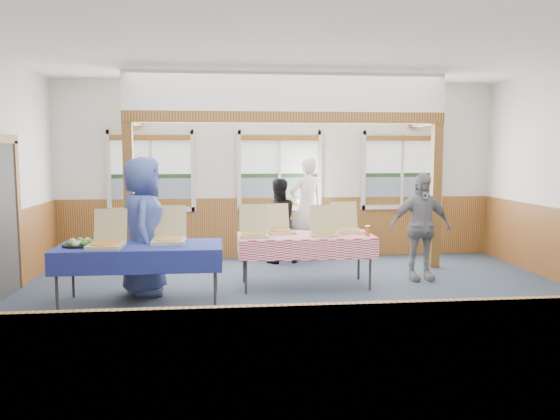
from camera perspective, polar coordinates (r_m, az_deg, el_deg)
The scene contains 26 objects.
floor at distance 6.82m, azimuth 3.00°, elevation -10.51°, with size 8.00×8.00×0.00m, color #283441.
ceiling at distance 6.65m, azimuth 3.16°, elevation 16.94°, with size 8.00×8.00×0.00m, color white.
wall_back at distance 10.01m, azimuth -0.07°, elevation 4.15°, with size 8.00×8.00×0.00m, color silver.
wall_front at distance 3.15m, azimuth 13.11°, elevation -0.58°, with size 8.00×8.00×0.00m, color silver.
wainscot_back at distance 10.08m, azimuth -0.06°, elevation -1.83°, with size 7.98×0.05×1.10m, color brown.
wainscot_front at distance 3.45m, azimuth 12.51°, elevation -18.11°, with size 7.98×0.05×1.10m, color brown.
window_left at distance 9.99m, azimuth -13.32°, elevation 4.43°, with size 1.56×0.10×1.46m.
window_mid at distance 9.97m, azimuth -0.05°, elevation 4.59°, with size 1.56×0.10×1.46m.
window_right at distance 10.46m, azimuth 12.63°, elevation 4.52°, with size 1.56×0.10×1.46m.
post_left at distance 8.91m, azimuth -15.46°, elevation 1.09°, with size 0.15×0.15×2.40m, color #582813.
post_right at distance 9.47m, azimuth 15.94°, elevation 1.36°, with size 0.15×0.15×2.40m, color #582813.
cross_beam at distance 8.83m, azimuth 0.74°, elevation 9.65°, with size 5.15×0.18×0.18m, color #582813.
table_left at distance 7.25m, azimuth -14.38°, elevation -3.96°, with size 2.21×1.28×0.76m.
table_right at distance 7.88m, azimuth 2.67°, elevation -2.99°, with size 1.96×0.91×0.76m.
pizza_box_a at distance 7.20m, azimuth -17.66°, elevation -3.17°, with size 0.45×0.54×0.46m.
pizza_box_b at distance 7.35m, azimuth -11.51°, elevation -2.80°, with size 0.43×0.52×0.47m.
pizza_box_c at distance 7.69m, azimuth -2.75°, elevation -2.30°, with size 0.41×0.50×0.44m.
pizza_box_d at distance 8.01m, azimuth -0.06°, elevation -1.97°, with size 0.45×0.52×0.42m.
pizza_box_e at distance 7.83m, azimuth 4.60°, elevation -2.18°, with size 0.43×0.51×0.42m.
pizza_box_f at distance 8.12m, azimuth 7.05°, elevation -1.89°, with size 0.42×0.51×0.44m.
veggie_tray at distance 7.38m, azimuth -20.17°, elevation -3.31°, with size 0.42×0.42×0.10m.
drink_glass at distance 7.79m, azimuth 9.15°, elevation -2.19°, with size 0.07×0.07×0.15m, color #AA5B1C.
woman_white at distance 9.72m, azimuth 2.75°, elevation 0.13°, with size 0.68×0.45×1.86m, color white.
woman_black at distance 9.54m, azimuth -0.23°, elevation -1.12°, with size 0.72×0.56×1.49m, color black.
man_blue at distance 7.68m, azimuth -14.09°, elevation -1.61°, with size 0.92×0.60×1.88m, color #38488C.
person_grey at distance 8.54m, azimuth 14.45°, elevation -1.71°, with size 0.95×0.40×1.63m, color slate.
Camera 1 is at (-1.02, -6.45, 1.96)m, focal length 35.00 mm.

